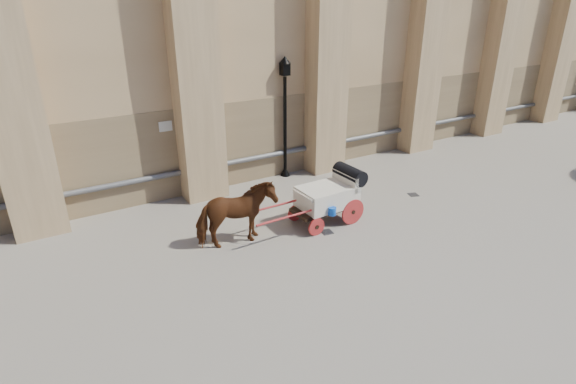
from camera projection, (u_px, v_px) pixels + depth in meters
ground at (284, 231)px, 13.10m from camera, size 90.00×90.00×0.00m
horse at (236, 215)px, 12.03m from camera, size 2.20×1.17×1.79m
carriage at (330, 194)px, 13.37m from camera, size 3.70×1.32×1.61m
street_lamp at (285, 115)px, 16.26m from camera, size 0.41×0.41×4.41m
drain_grate_near at (327, 232)px, 13.02m from camera, size 0.37×0.37×0.01m
drain_grate_far at (413, 195)px, 15.49m from camera, size 0.41×0.41×0.01m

